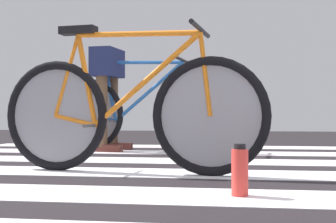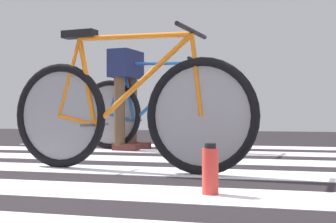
{
  "view_description": "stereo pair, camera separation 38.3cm",
  "coord_description": "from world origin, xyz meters",
  "views": [
    {
      "loc": [
        0.07,
        -2.63,
        0.4
      ],
      "look_at": [
        -0.36,
        0.52,
        0.41
      ],
      "focal_mm": 49.82,
      "sensor_mm": 36.0,
      "label": 1
    },
    {
      "loc": [
        0.46,
        -2.63,
        0.4
      ],
      "look_at": [
        -0.36,
        0.52,
        0.41
      ],
      "focal_mm": 49.82,
      "sensor_mm": 36.0,
      "label": 2
    }
  ],
  "objects": [
    {
      "name": "ground",
      "position": [
        0.0,
        0.0,
        0.01
      ],
      "size": [
        18.0,
        14.0,
        0.02
      ],
      "color": "black"
    },
    {
      "name": "crosswalk_markings",
      "position": [
        -0.0,
        -0.16,
        0.02
      ],
      "size": [
        5.45,
        5.75,
        0.0
      ],
      "color": "silver",
      "rests_on": "ground"
    },
    {
      "name": "bicycle_1_of_2",
      "position": [
        -0.56,
        0.21,
        0.41
      ],
      "size": [
        1.73,
        0.52,
        0.93
      ],
      "rotation": [
        0.0,
        0.0,
        -0.13
      ],
      "color": "black",
      "rests_on": "ground"
    },
    {
      "name": "bicycle_2_of_2",
      "position": [
        -0.84,
        1.83,
        0.41
      ],
      "size": [
        1.73,
        0.52,
        0.93
      ],
      "rotation": [
        0.0,
        0.0,
        -0.13
      ],
      "color": "black",
      "rests_on": "ground"
    },
    {
      "name": "cyclist_2_of_2",
      "position": [
        -1.14,
        1.87,
        0.68
      ],
      "size": [
        0.36,
        0.43,
        1.01
      ],
      "rotation": [
        0.0,
        0.0,
        -0.13
      ],
      "color": "brown",
      "rests_on": "ground"
    },
    {
      "name": "water_bottle",
      "position": [
        0.11,
        -0.51,
        0.13
      ],
      "size": [
        0.08,
        0.08,
        0.24
      ],
      "color": "red",
      "rests_on": "ground"
    }
  ]
}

